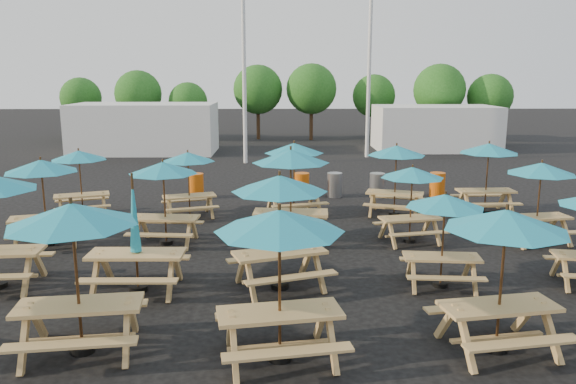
{
  "coord_description": "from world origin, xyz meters",
  "views": [
    {
      "loc": [
        -0.21,
        -14.35,
        4.43
      ],
      "look_at": [
        0.0,
        1.5,
        1.1
      ],
      "focal_mm": 35.0,
      "sensor_mm": 36.0,
      "label": 1
    }
  ],
  "objects_px": {
    "picnic_unit_19": "(489,153)",
    "picnic_unit_5": "(136,244)",
    "picnic_unit_14": "(412,178)",
    "picnic_unit_12": "(506,230)",
    "waste_bin_3": "(377,185)",
    "waste_bin_1": "(302,185)",
    "picnic_unit_18": "(541,174)",
    "waste_bin_0": "(196,186)",
    "picnic_unit_4": "(72,225)",
    "picnic_unit_8": "(279,231)",
    "picnic_unit_2": "(41,172)",
    "picnic_unit_7": "(188,161)",
    "waste_bin_2": "(335,185)",
    "picnic_unit_15": "(396,155)",
    "picnic_unit_11": "(294,153)",
    "picnic_unit_9": "(280,192)",
    "picnic_unit_13": "(445,207)",
    "picnic_unit_3": "(79,160)",
    "picnic_unit_6": "(163,174)",
    "picnic_unit_10": "(291,163)",
    "waste_bin_4": "(437,185)"
  },
  "relations": [
    {
      "from": "picnic_unit_5",
      "to": "picnic_unit_18",
      "type": "bearing_deg",
      "value": 19.25
    },
    {
      "from": "picnic_unit_7",
      "to": "waste_bin_4",
      "type": "xyz_separation_m",
      "value": [
        8.67,
        2.9,
        -1.33
      ]
    },
    {
      "from": "picnic_unit_9",
      "to": "picnic_unit_15",
      "type": "xyz_separation_m",
      "value": [
        3.66,
        6.22,
        -0.15
      ]
    },
    {
      "from": "waste_bin_0",
      "to": "waste_bin_1",
      "type": "bearing_deg",
      "value": 1.08
    },
    {
      "from": "waste_bin_1",
      "to": "picnic_unit_18",
      "type": "bearing_deg",
      "value": -43.74
    },
    {
      "from": "picnic_unit_5",
      "to": "picnic_unit_6",
      "type": "distance_m",
      "value": 3.42
    },
    {
      "from": "waste_bin_2",
      "to": "picnic_unit_19",
      "type": "bearing_deg",
      "value": -28.78
    },
    {
      "from": "picnic_unit_9",
      "to": "picnic_unit_13",
      "type": "relative_size",
      "value": 1.25
    },
    {
      "from": "picnic_unit_7",
      "to": "picnic_unit_14",
      "type": "height_order",
      "value": "picnic_unit_7"
    },
    {
      "from": "picnic_unit_2",
      "to": "picnic_unit_7",
      "type": "xyz_separation_m",
      "value": [
        3.3,
        2.95,
        -0.19
      ]
    },
    {
      "from": "waste_bin_3",
      "to": "waste_bin_2",
      "type": "bearing_deg",
      "value": 176.7
    },
    {
      "from": "picnic_unit_5",
      "to": "picnic_unit_14",
      "type": "height_order",
      "value": "picnic_unit_5"
    },
    {
      "from": "picnic_unit_7",
      "to": "picnic_unit_19",
      "type": "xyz_separation_m",
      "value": [
        9.53,
        0.35,
        0.19
      ]
    },
    {
      "from": "picnic_unit_13",
      "to": "waste_bin_3",
      "type": "relative_size",
      "value": 2.28
    },
    {
      "from": "picnic_unit_18",
      "to": "waste_bin_3",
      "type": "distance_m",
      "value": 6.76
    },
    {
      "from": "picnic_unit_6",
      "to": "picnic_unit_19",
      "type": "height_order",
      "value": "picnic_unit_19"
    },
    {
      "from": "picnic_unit_10",
      "to": "picnic_unit_2",
      "type": "bearing_deg",
      "value": -174.75
    },
    {
      "from": "picnic_unit_4",
      "to": "picnic_unit_5",
      "type": "height_order",
      "value": "picnic_unit_4"
    },
    {
      "from": "picnic_unit_7",
      "to": "picnic_unit_11",
      "type": "distance_m",
      "value": 3.33
    },
    {
      "from": "picnic_unit_2",
      "to": "waste_bin_1",
      "type": "distance_m",
      "value": 9.21
    },
    {
      "from": "picnic_unit_19",
      "to": "picnic_unit_5",
      "type": "bearing_deg",
      "value": -147.4
    },
    {
      "from": "picnic_unit_2",
      "to": "picnic_unit_5",
      "type": "xyz_separation_m",
      "value": [
        3.2,
        -3.28,
        -0.94
      ]
    },
    {
      "from": "waste_bin_4",
      "to": "picnic_unit_4",
      "type": "bearing_deg",
      "value": -127.49
    },
    {
      "from": "picnic_unit_2",
      "to": "picnic_unit_3",
      "type": "height_order",
      "value": "picnic_unit_2"
    },
    {
      "from": "picnic_unit_19",
      "to": "waste_bin_4",
      "type": "height_order",
      "value": "picnic_unit_19"
    },
    {
      "from": "picnic_unit_15",
      "to": "picnic_unit_7",
      "type": "bearing_deg",
      "value": -161.44
    },
    {
      "from": "picnic_unit_19",
      "to": "picnic_unit_14",
      "type": "bearing_deg",
      "value": -136.63
    },
    {
      "from": "picnic_unit_19",
      "to": "waste_bin_1",
      "type": "height_order",
      "value": "picnic_unit_19"
    },
    {
      "from": "picnic_unit_12",
      "to": "waste_bin_0",
      "type": "bearing_deg",
      "value": 109.5
    },
    {
      "from": "picnic_unit_2",
      "to": "picnic_unit_8",
      "type": "distance_m",
      "value": 8.74
    },
    {
      "from": "picnic_unit_10",
      "to": "picnic_unit_12",
      "type": "bearing_deg",
      "value": -58.4
    },
    {
      "from": "waste_bin_3",
      "to": "picnic_unit_10",
      "type": "bearing_deg",
      "value": -120.38
    },
    {
      "from": "picnic_unit_2",
      "to": "waste_bin_0",
      "type": "bearing_deg",
      "value": 45.44
    },
    {
      "from": "picnic_unit_11",
      "to": "picnic_unit_18",
      "type": "distance_m",
      "value": 7.17
    },
    {
      "from": "picnic_unit_4",
      "to": "picnic_unit_8",
      "type": "xyz_separation_m",
      "value": [
        3.22,
        -0.28,
        -0.04
      ]
    },
    {
      "from": "picnic_unit_3",
      "to": "picnic_unit_19",
      "type": "xyz_separation_m",
      "value": [
        12.95,
        0.22,
        0.15
      ]
    },
    {
      "from": "picnic_unit_10",
      "to": "waste_bin_0",
      "type": "distance_m",
      "value": 6.74
    },
    {
      "from": "picnic_unit_12",
      "to": "waste_bin_3",
      "type": "height_order",
      "value": "picnic_unit_12"
    },
    {
      "from": "picnic_unit_11",
      "to": "waste_bin_1",
      "type": "xyz_separation_m",
      "value": [
        0.35,
        2.59,
        -1.54
      ]
    },
    {
      "from": "picnic_unit_15",
      "to": "picnic_unit_18",
      "type": "xyz_separation_m",
      "value": [
        3.2,
        -3.02,
        -0.07
      ]
    },
    {
      "from": "picnic_unit_10",
      "to": "picnic_unit_12",
      "type": "xyz_separation_m",
      "value": [
        3.25,
        -6.13,
        -0.11
      ]
    },
    {
      "from": "picnic_unit_2",
      "to": "picnic_unit_6",
      "type": "height_order",
      "value": "picnic_unit_2"
    },
    {
      "from": "picnic_unit_2",
      "to": "picnic_unit_10",
      "type": "height_order",
      "value": "picnic_unit_10"
    },
    {
      "from": "picnic_unit_3",
      "to": "waste_bin_2",
      "type": "height_order",
      "value": "picnic_unit_3"
    },
    {
      "from": "picnic_unit_12",
      "to": "waste_bin_2",
      "type": "xyz_separation_m",
      "value": [
        -1.53,
        11.8,
        -1.6
      ]
    },
    {
      "from": "picnic_unit_2",
      "to": "picnic_unit_4",
      "type": "xyz_separation_m",
      "value": [
        2.95,
        -5.91,
        0.18
      ]
    },
    {
      "from": "waste_bin_2",
      "to": "waste_bin_1",
      "type": "bearing_deg",
      "value": -179.25
    },
    {
      "from": "waste_bin_2",
      "to": "picnic_unit_6",
      "type": "bearing_deg",
      "value": -130.84
    },
    {
      "from": "picnic_unit_12",
      "to": "picnic_unit_19",
      "type": "xyz_separation_m",
      "value": [
        3.12,
        9.25,
        -0.08
      ]
    },
    {
      "from": "picnic_unit_2",
      "to": "waste_bin_0",
      "type": "xyz_separation_m",
      "value": [
        3.09,
        5.77,
        -1.52
      ]
    }
  ]
}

